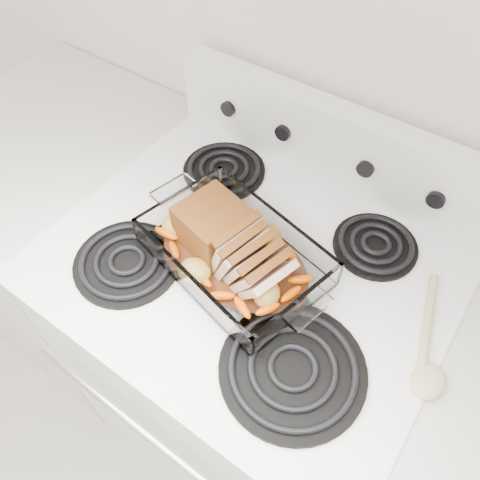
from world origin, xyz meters
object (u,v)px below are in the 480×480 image
Objects in this scene: counter_left at (83,246)px; baking_dish at (234,256)px; electric_range at (250,352)px; pork_roast at (224,240)px.

baking_dish reaches higher than counter_left.
baking_dish is at bearing -3.48° from counter_left.
baking_dish is at bearing -113.47° from electric_range.
electric_range is 0.48m from baking_dish.
electric_range is 3.26× the size of baking_dish.
counter_left is at bearing -170.63° from baking_dish.
counter_left is at bearing -179.90° from electric_range.
baking_dish is at bearing 17.64° from pork_roast.
counter_left is at bearing -165.98° from pork_roast.
electric_range is at bearing 62.40° from pork_roast.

